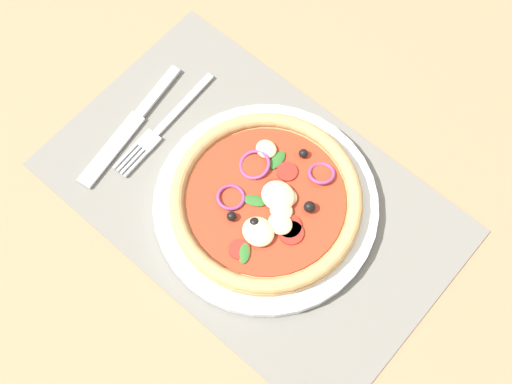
{
  "coord_description": "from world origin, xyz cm",
  "views": [
    {
      "loc": [
        -21.49,
        23.95,
        79.45
      ],
      "look_at": [
        -0.68,
        0.0,
        2.84
      ],
      "focal_mm": 48.51,
      "sensor_mm": 36.0,
      "label": 1
    }
  ],
  "objects_px": {
    "pizza": "(267,199)",
    "knife": "(130,126)",
    "plate": "(267,204)",
    "fork": "(161,128)"
  },
  "relations": [
    {
      "from": "pizza",
      "to": "knife",
      "type": "xyz_separation_m",
      "value": [
        0.2,
        0.03,
        -0.02
      ]
    },
    {
      "from": "plate",
      "to": "knife",
      "type": "bearing_deg",
      "value": 8.82
    },
    {
      "from": "pizza",
      "to": "fork",
      "type": "distance_m",
      "value": 0.17
    },
    {
      "from": "pizza",
      "to": "fork",
      "type": "relative_size",
      "value": 1.29
    },
    {
      "from": "pizza",
      "to": "knife",
      "type": "bearing_deg",
      "value": 8.79
    },
    {
      "from": "fork",
      "to": "knife",
      "type": "distance_m",
      "value": 0.04
    },
    {
      "from": "plate",
      "to": "knife",
      "type": "relative_size",
      "value": 1.37
    },
    {
      "from": "plate",
      "to": "knife",
      "type": "xyz_separation_m",
      "value": [
        0.2,
        0.03,
        -0.0
      ]
    },
    {
      "from": "fork",
      "to": "knife",
      "type": "relative_size",
      "value": 0.9
    },
    {
      "from": "pizza",
      "to": "fork",
      "type": "xyz_separation_m",
      "value": [
        0.17,
        0.01,
        -0.02
      ]
    }
  ]
}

